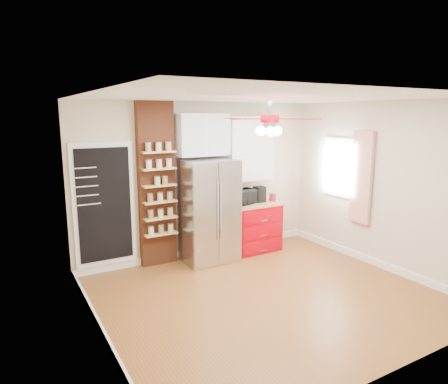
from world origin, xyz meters
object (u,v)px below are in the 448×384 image
ceiling_fan (270,119)px  coffee_maker (260,194)px  canister_left (273,198)px  pantry_jar_oats (157,181)px  red_cabinet (254,226)px  fridge (208,211)px  toaster_oven (245,197)px

ceiling_fan → coffee_maker: size_ratio=4.84×
canister_left → pantry_jar_oats: 2.24m
red_cabinet → ceiling_fan: 2.75m
fridge → red_cabinet: size_ratio=1.86×
red_cabinet → toaster_oven: toaster_oven is taller
toaster_oven → pantry_jar_oats: 1.69m
red_cabinet → coffee_maker: coffee_maker is taller
ceiling_fan → toaster_oven: ceiling_fan is taller
fridge → ceiling_fan: ceiling_fan is taller
fridge → red_cabinet: fridge is taller
fridge → coffee_maker: size_ratio=6.05×
red_cabinet → pantry_jar_oats: (-1.81, 0.09, 0.98)m
pantry_jar_oats → toaster_oven: bearing=-2.1°
fridge → red_cabinet: bearing=3.0°
coffee_maker → red_cabinet: bearing=-178.5°
ceiling_fan → pantry_jar_oats: (-0.89, 1.77, -0.99)m
toaster_oven → canister_left: (0.55, -0.11, -0.05)m
toaster_oven → canister_left: toaster_oven is taller
toaster_oven → canister_left: bearing=-28.9°
toaster_oven → pantry_jar_oats: pantry_jar_oats is taller
red_cabinet → coffee_maker: 0.61m
fridge → ceiling_fan: bearing=-88.2°
canister_left → toaster_oven: bearing=168.2°
ceiling_fan → coffee_maker: (1.04, 1.68, -1.38)m
ceiling_fan → pantry_jar_oats: ceiling_fan is taller
pantry_jar_oats → fridge: bearing=-9.3°
red_cabinet → coffee_maker: (0.12, 0.00, 0.59)m
red_cabinet → canister_left: canister_left is taller
ceiling_fan → canister_left: (1.29, 1.59, -1.45)m
red_cabinet → ceiling_fan: ceiling_fan is taller
ceiling_fan → pantry_jar_oats: size_ratio=11.00×
fridge → coffee_maker: (1.09, 0.05, 0.17)m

